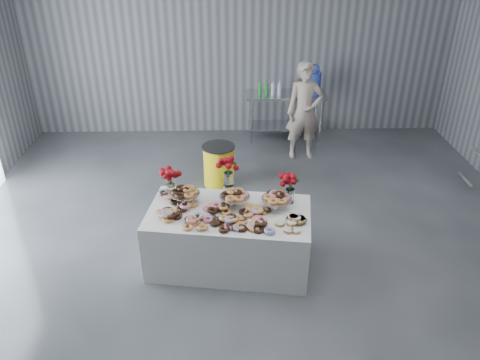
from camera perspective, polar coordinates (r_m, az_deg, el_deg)
The scene contains 16 objects.
ground at distance 5.72m, azimuth 1.33°, elevation -11.69°, with size 9.00×9.00×0.00m, color #33363A.
room_walls at distance 4.53m, azimuth -1.90°, elevation 15.11°, with size 8.04×9.04×4.02m.
display_table at distance 5.70m, azimuth -1.33°, elevation -7.05°, with size 1.90×1.00×0.75m, color white.
prep_table at distance 9.05m, azimuth 5.54°, elevation 8.78°, with size 1.50×0.60×0.90m.
donut_mounds at distance 5.42m, azimuth -1.37°, elevation -3.76°, with size 1.80×0.80×0.09m, color #D4914D, non-canonical shape.
cake_stand_left at distance 5.63m, azimuth -6.73°, elevation -1.47°, with size 0.36×0.36×0.17m.
cake_stand_mid at distance 5.53m, azimuth -0.66°, elevation -1.85°, with size 0.36×0.36×0.17m.
cake_stand_right at distance 5.50m, azimuth 4.52°, elevation -2.16°, with size 0.36×0.36×0.17m.
danish_pile at distance 5.29m, azimuth 6.50°, elevation -4.75°, with size 0.48×0.48×0.11m, color silver, non-canonical shape.
bouquet_left at distance 5.68m, azimuth -8.56°, elevation 0.52°, with size 0.26×0.26×0.42m.
bouquet_right at distance 5.55m, azimuth 6.21°, elevation -0.07°, with size 0.26×0.26×0.42m.
bouquet_center at distance 5.60m, azimuth -1.43°, elevation 1.35°, with size 0.26×0.26×0.57m.
water_jug at distance 8.96m, azimuth 8.95°, elevation 11.93°, with size 0.28×0.28×0.55m.
drink_bottles at distance 8.79m, azimuth 3.63°, elevation 11.10°, with size 0.54×0.08×0.27m, color #268C33, non-canonical shape.
person at distance 8.23m, azimuth 7.85°, elevation 8.30°, with size 0.62×0.41×1.71m, color #CC8C93.
trash_barrel at distance 7.43m, azimuth -2.60°, elevation 1.81°, with size 0.52×0.52×0.67m.
Camera 1 is at (-0.26, -4.33, 3.72)m, focal length 35.00 mm.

